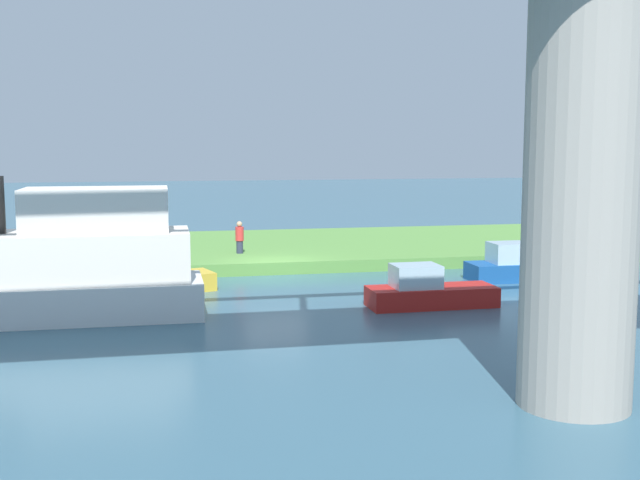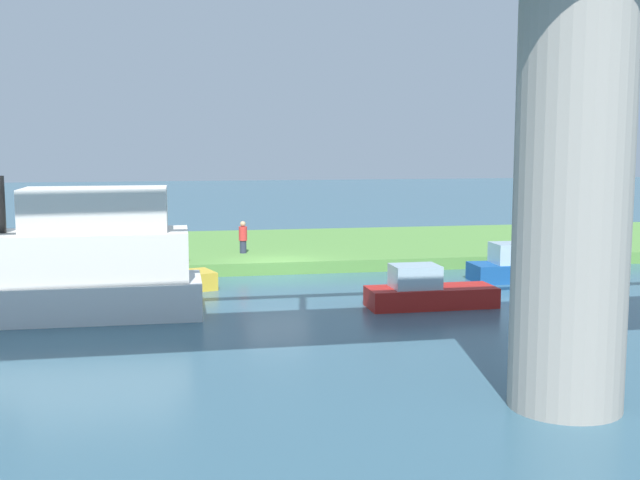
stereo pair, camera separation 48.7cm
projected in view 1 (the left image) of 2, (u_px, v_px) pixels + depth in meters
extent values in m
plane|color=#386075|center=(276.00, 275.00, 31.25)|extent=(160.00, 160.00, 0.00)
cube|color=#5B9342|center=(256.00, 249.00, 37.05)|extent=(80.00, 12.00, 0.50)
cylinder|color=#9E998E|center=(581.00, 183.00, 15.23)|extent=(2.23, 2.23, 8.91)
cylinder|color=#2D334C|center=(240.00, 247.00, 33.85)|extent=(0.29, 0.29, 0.55)
cylinder|color=red|center=(240.00, 234.00, 33.78)|extent=(0.47, 0.47, 0.60)
sphere|color=tan|center=(239.00, 224.00, 33.73)|extent=(0.24, 0.24, 0.24)
cylinder|color=brown|center=(183.00, 254.00, 31.20)|extent=(0.20, 0.20, 0.71)
cube|color=white|center=(61.00, 300.00, 23.46)|extent=(8.40, 2.86, 1.12)
cube|color=white|center=(75.00, 257.00, 23.39)|extent=(6.72, 2.57, 1.49)
cube|color=white|center=(96.00, 210.00, 23.35)|extent=(4.21, 2.16, 1.30)
cube|color=#195199|center=(524.00, 271.00, 30.21)|extent=(4.39, 1.62, 0.68)
cube|color=silver|center=(511.00, 253.00, 30.01)|extent=(1.59, 1.27, 0.78)
cube|color=gold|center=(154.00, 284.00, 27.54)|extent=(4.38, 2.57, 0.64)
cube|color=silver|center=(138.00, 266.00, 27.19)|extent=(1.76, 1.55, 0.73)
cube|color=red|center=(432.00, 296.00, 25.27)|extent=(4.14, 1.49, 0.64)
cube|color=silver|center=(416.00, 276.00, 25.07)|extent=(1.49, 1.18, 0.73)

